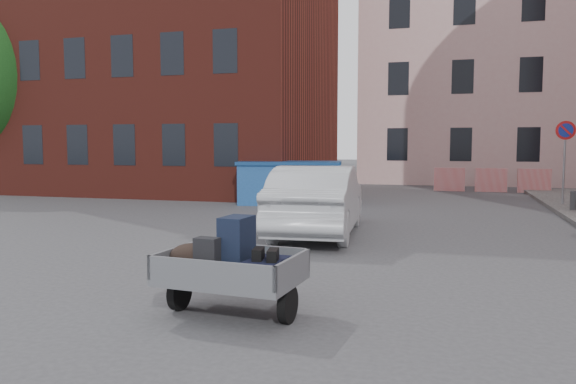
% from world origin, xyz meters
% --- Properties ---
extents(ground, '(120.00, 120.00, 0.00)m').
position_xyz_m(ground, '(0.00, 0.00, 0.00)').
color(ground, '#38383A').
rests_on(ground, ground).
extents(building_brick, '(12.00, 10.00, 14.00)m').
position_xyz_m(building_brick, '(-9.00, 13.00, 7.00)').
color(building_brick, '#591E16').
rests_on(building_brick, ground).
extents(building_pink, '(16.00, 8.00, 14.00)m').
position_xyz_m(building_pink, '(6.00, 22.00, 7.00)').
color(building_pink, '#CDA09D').
rests_on(building_pink, ground).
extents(far_building, '(6.00, 6.00, 8.00)m').
position_xyz_m(far_building, '(-20.00, 22.00, 4.00)').
color(far_building, maroon).
rests_on(far_building, ground).
extents(no_parking_sign, '(0.60, 0.09, 2.65)m').
position_xyz_m(no_parking_sign, '(6.00, 9.48, 2.01)').
color(no_parking_sign, gray).
rests_on(no_parking_sign, sidewalk).
extents(barriers, '(4.70, 0.18, 1.00)m').
position_xyz_m(barriers, '(4.20, 15.00, 0.50)').
color(barriers, red).
rests_on(barriers, ground).
extents(trailer, '(1.69, 1.87, 1.20)m').
position_xyz_m(trailer, '(-0.04, -4.04, 0.61)').
color(trailer, black).
rests_on(trailer, ground).
extents(dumpster, '(3.70, 2.33, 1.45)m').
position_xyz_m(dumpster, '(-2.74, 8.17, 0.73)').
color(dumpster, '#1F5097').
rests_on(dumpster, ground).
extents(silver_car, '(2.04, 4.87, 1.57)m').
position_xyz_m(silver_car, '(-0.38, 2.13, 0.78)').
color(silver_car, '#ACAFB4').
rests_on(silver_car, ground).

